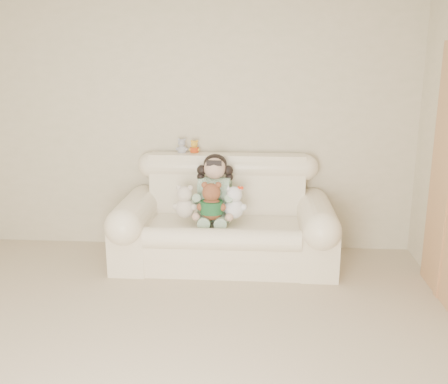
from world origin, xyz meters
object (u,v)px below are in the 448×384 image
(sofa, at_px, (225,213))
(brown_teddy, at_px, (211,197))
(cream_teddy, at_px, (185,198))
(seated_child, at_px, (215,187))
(white_cat, at_px, (234,199))

(sofa, distance_m, brown_teddy, 0.28)
(cream_teddy, bearing_deg, seated_child, 21.47)
(sofa, distance_m, white_cat, 0.22)
(white_cat, relative_size, cream_teddy, 1.01)
(sofa, height_order, brown_teddy, sofa)
(seated_child, xyz_separation_m, brown_teddy, (-0.01, -0.24, -0.04))
(brown_teddy, height_order, cream_teddy, brown_teddy)
(seated_child, bearing_deg, white_cat, -34.36)
(seated_child, height_order, brown_teddy, seated_child)
(sofa, bearing_deg, seated_child, 141.63)
(brown_teddy, bearing_deg, seated_child, 97.57)
(cream_teddy, bearing_deg, white_cat, -13.04)
(seated_child, relative_size, cream_teddy, 1.78)
(sofa, height_order, white_cat, sofa)
(sofa, relative_size, white_cat, 5.63)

